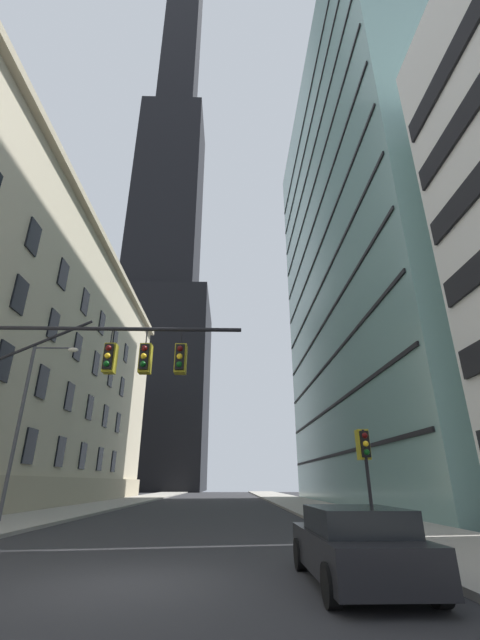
{
  "coord_description": "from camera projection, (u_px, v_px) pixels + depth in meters",
  "views": [
    {
      "loc": [
        1.93,
        -9.03,
        1.81
      ],
      "look_at": [
        2.79,
        23.55,
        15.25
      ],
      "focal_mm": 22.17,
      "sensor_mm": 36.0,
      "label": 1
    }
  ],
  "objects": [
    {
      "name": "dark_skyscraper",
      "position": [
        165.0,
        242.0,
        114.0
      ],
      "size": [
        26.72,
        26.72,
        217.67
      ],
      "color": "black",
      "rests_on": "ground"
    },
    {
      "name": "street_lamppost",
      "position": [
        28.0,
        411.0,
        20.27
      ],
      "size": [
        2.48,
        0.32,
        8.63
      ],
      "color": "#47474C",
      "rests_on": "sidewalk_left"
    },
    {
      "name": "traffic_signal_mast",
      "position": [
        95.0,
        373.0,
        13.47
      ],
      "size": [
        9.13,
        0.63,
        7.05
      ],
      "color": "black",
      "rests_on": "sidewalk_left"
    },
    {
      "name": "glass_office_midrise",
      "position": [
        386.0,
        248.0,
        42.9
      ],
      "size": [
        15.67,
        38.07,
        50.92
      ],
      "color": "gray",
      "rests_on": "ground"
    },
    {
      "name": "ground_plane",
      "position": [
        127.0,
        587.0,
        7.58
      ],
      "size": [
        102.0,
        160.0,
        0.1
      ],
      "primitive_type": "cube",
      "color": "#28282B"
    },
    {
      "name": "traffic_light_near_right",
      "position": [
        364.0,
        450.0,
        14.09
      ],
      "size": [
        0.4,
        0.63,
        3.45
      ],
      "color": "black",
      "rests_on": "sidewalk_right"
    },
    {
      "name": "parked_car",
      "position": [
        356.0,
        545.0,
        7.66
      ],
      "size": [
        1.92,
        4.21,
        1.36
      ],
      "color": "black",
      "rests_on": "ground"
    }
  ]
}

